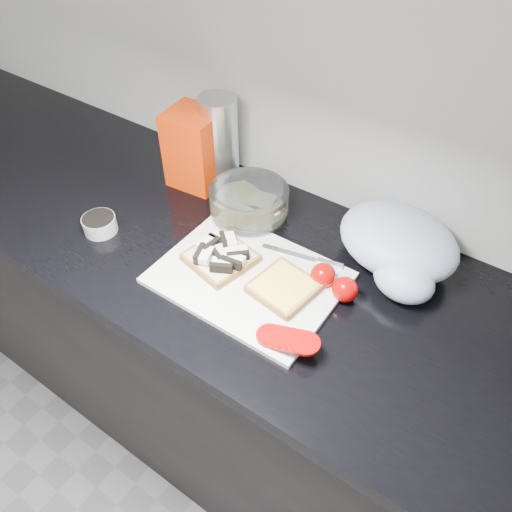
{
  "coord_description": "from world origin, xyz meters",
  "views": [
    {
      "loc": [
        0.52,
        0.52,
        1.73
      ],
      "look_at": [
        0.07,
        1.17,
        0.95
      ],
      "focal_mm": 35.0,
      "sensor_mm": 36.0,
      "label": 1
    }
  ],
  "objects_px": {
    "bread_bag": "(195,148)",
    "steel_canister": "(219,141)",
    "cutting_board": "(248,278)",
    "glass_bowl": "(249,203)"
  },
  "relations": [
    {
      "from": "bread_bag",
      "to": "glass_bowl",
      "type": "bearing_deg",
      "value": -17.21
    },
    {
      "from": "bread_bag",
      "to": "steel_canister",
      "type": "bearing_deg",
      "value": 38.95
    },
    {
      "from": "cutting_board",
      "to": "glass_bowl",
      "type": "relative_size",
      "value": 2.01
    },
    {
      "from": "glass_bowl",
      "to": "bread_bag",
      "type": "xyz_separation_m",
      "value": [
        -0.21,
        0.04,
        0.06
      ]
    },
    {
      "from": "cutting_board",
      "to": "steel_canister",
      "type": "distance_m",
      "value": 0.41
    },
    {
      "from": "bread_bag",
      "to": "steel_canister",
      "type": "relative_size",
      "value": 0.86
    },
    {
      "from": "steel_canister",
      "to": "glass_bowl",
      "type": "bearing_deg",
      "value": -29.29
    },
    {
      "from": "steel_canister",
      "to": "bread_bag",
      "type": "bearing_deg",
      "value": -135.84
    },
    {
      "from": "cutting_board",
      "to": "steel_canister",
      "type": "relative_size",
      "value": 1.65
    },
    {
      "from": "cutting_board",
      "to": "bread_bag",
      "type": "xyz_separation_m",
      "value": [
        -0.33,
        0.23,
        0.1
      ]
    }
  ]
}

